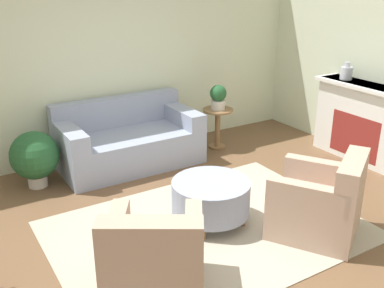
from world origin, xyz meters
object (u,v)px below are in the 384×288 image
Objects in this scene: potted_plant_floor at (35,156)px; armchair_right at (321,204)px; potted_plant_on_side_table at (218,97)px; armchair_left at (154,263)px; side_table at (218,122)px; couch at (128,141)px; vase_mantel_near at (346,73)px; ottoman_table at (211,197)px.

armchair_right is at bearing -50.33° from potted_plant_floor.
potted_plant_on_side_table is (0.49, 2.54, 0.46)m from armchair_right.
armchair_left is 1.81× the size of side_table.
potted_plant_on_side_table is at bearing -1.66° from potted_plant_floor.
potted_plant_on_side_table is at bearing 47.11° from armchair_left.
couch is 1.71× the size of armchair_right.
armchair_right is at bearing -0.00° from armchair_left.
vase_mantel_near is at bearing 21.29° from armchair_left.
vase_mantel_near is 0.67× the size of potted_plant_on_side_table.
side_table is 2.49× the size of vase_mantel_near.
potted_plant_on_side_table is at bearing 144.36° from vase_mantel_near.
side_table is 1.96m from vase_mantel_near.
couch reaches higher than side_table.
vase_mantel_near is at bearing -35.64° from side_table.
armchair_left is (-0.96, -2.68, 0.01)m from couch.
armchair_right is at bearing -43.03° from ottoman_table.
potted_plant_on_side_table reaches higher than armchair_left.
vase_mantel_near is (2.77, 0.73, 0.88)m from ottoman_table.
side_table is at bearing -1.66° from potted_plant_floor.
armchair_left is at bearing 180.00° from armchair_right.
couch is 3.21m from vase_mantel_near.
armchair_right is (1.86, -0.00, 0.00)m from armchair_left.
side_table is at bearing 53.64° from ottoman_table.
ottoman_table is (-0.81, 0.76, -0.04)m from armchair_right.
side_table is (1.31, 1.78, 0.10)m from ottoman_table.
potted_plant_on_side_table reaches higher than side_table.
couch is at bearing 174.27° from potted_plant_on_side_table.
vase_mantel_near is at bearing 14.74° from ottoman_table.
couch is 1.92m from ottoman_table.
ottoman_table is 1.36× the size of side_table.
potted_plant_floor is at bearing 164.74° from vase_mantel_near.
vase_mantel_near reaches higher than side_table.
side_table is at bearing 47.11° from armchair_left.
vase_mantel_near is (2.86, -1.19, 0.86)m from couch.
side_table is 1.67× the size of potted_plant_on_side_table.
armchair_right is (0.90, -2.68, 0.01)m from couch.
armchair_right reaches higher than ottoman_table.
armchair_left is 2.63m from potted_plant_floor.
armchair_left is at bearing -144.07° from ottoman_table.
couch reaches higher than armchair_right.
ottoman_table is at bearing -53.86° from potted_plant_floor.
armchair_right is 1.55× the size of potted_plant_floor.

